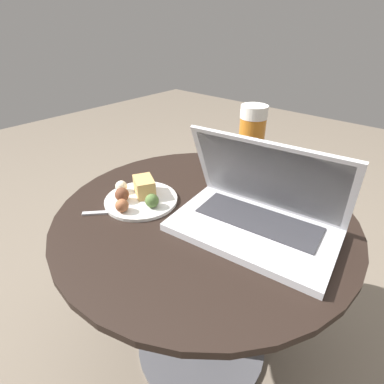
% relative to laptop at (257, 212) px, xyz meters
% --- Properties ---
extents(ground_plane, '(6.00, 6.00, 0.00)m').
position_rel_laptop_xyz_m(ground_plane, '(-0.14, -0.02, -0.61)').
color(ground_plane, '#726656').
extents(table, '(0.76, 0.76, 0.56)m').
position_rel_laptop_xyz_m(table, '(-0.14, -0.02, -0.21)').
color(table, '#515156').
rests_on(table, ground_plane).
extents(laptop, '(0.39, 0.27, 0.22)m').
position_rel_laptop_xyz_m(laptop, '(0.00, 0.00, 0.00)').
color(laptop, silver).
rests_on(laptop, table).
extents(beer_glass, '(0.07, 0.07, 0.23)m').
position_rel_laptop_xyz_m(beer_glass, '(-0.14, 0.18, 0.07)').
color(beer_glass, '#C6701E').
rests_on(beer_glass, table).
extents(snack_plate, '(0.20, 0.20, 0.06)m').
position_rel_laptop_xyz_m(snack_plate, '(-0.30, -0.10, -0.03)').
color(snack_plate, silver).
rests_on(snack_plate, table).
extents(fork, '(0.14, 0.15, 0.00)m').
position_rel_laptop_xyz_m(fork, '(-0.29, -0.16, -0.04)').
color(fork, '#B2B2B7').
rests_on(fork, table).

